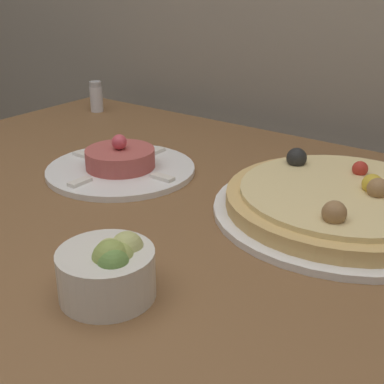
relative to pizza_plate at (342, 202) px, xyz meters
name	(u,v)px	position (x,y,z in m)	size (l,w,h in m)	color
dining_table	(214,276)	(-0.14, -0.12, -0.11)	(1.37, 0.84, 0.75)	brown
pizza_plate	(342,202)	(0.00, 0.00, 0.00)	(0.36, 0.36, 0.06)	white
tartare_plate	(121,165)	(-0.37, -0.07, 0.00)	(0.25, 0.25, 0.07)	white
small_bowl	(109,269)	(-0.12, -0.34, 0.01)	(0.10, 0.10, 0.07)	silver
salt_shaker	(96,97)	(-0.70, 0.20, 0.02)	(0.03, 0.03, 0.07)	silver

